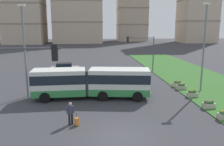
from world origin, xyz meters
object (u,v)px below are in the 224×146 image
object	(u,v)px
flower_planter_4	(177,84)
flower_planter_2	(192,93)
traffic_light_far_right	(144,47)
rolling_suitcase	(77,121)
flower_planter_3	(181,86)
articulated_bus	(92,82)
streetlight_left	(24,48)
pedestrian_crossing	(70,112)
streetlight_median	(204,44)
flower_planter_1	(209,104)
apartment_tower_centre	(132,1)
car_silver_hatch	(65,68)
traffic_light_near_left	(3,86)

from	to	relation	value
flower_planter_4	flower_planter_2	bearing A→B (deg)	-90.00
flower_planter_4	traffic_light_far_right	bearing A→B (deg)	101.25
rolling_suitcase	flower_planter_3	distance (m)	14.55
traffic_light_far_right	articulated_bus	bearing A→B (deg)	-122.29
traffic_light_far_right	streetlight_left	size ratio (longest dim) A/B	0.61
pedestrian_crossing	streetlight_median	size ratio (longest dim) A/B	0.18
flower_planter_1	streetlight_median	world-z (taller)	streetlight_median
flower_planter_1	apartment_tower_centre	size ratio (longest dim) A/B	0.03
streetlight_median	apartment_tower_centre	world-z (taller)	apartment_tower_centre
flower_planter_3	traffic_light_far_right	xyz separation A→B (m)	(-1.96, 11.10, 3.54)
flower_planter_1	traffic_light_far_right	world-z (taller)	traffic_light_far_right
car_silver_hatch	pedestrian_crossing	world-z (taller)	pedestrian_crossing
articulated_bus	flower_planter_1	bearing A→B (deg)	-21.91
apartment_tower_centre	flower_planter_2	bearing A→B (deg)	-96.32
flower_planter_4	streetlight_left	distance (m)	17.79
articulated_bus	flower_planter_1	size ratio (longest dim) A/B	10.88
flower_planter_1	streetlight_median	distance (m)	7.58
traffic_light_near_left	flower_planter_2	bearing A→B (deg)	36.78
car_silver_hatch	rolling_suitcase	bearing A→B (deg)	-81.49
traffic_light_near_left	apartment_tower_centre	world-z (taller)	apartment_tower_centre
traffic_light_near_left	car_silver_hatch	bearing A→B (deg)	89.78
pedestrian_crossing	traffic_light_near_left	distance (m)	6.74
flower_planter_4	traffic_light_far_right	xyz separation A→B (m)	(-1.96, 9.85, 3.54)
car_silver_hatch	traffic_light_near_left	size ratio (longest dim) A/B	0.72
rolling_suitcase	streetlight_median	size ratio (longest dim) A/B	0.10
flower_planter_1	flower_planter_4	size ratio (longest dim) A/B	1.00
pedestrian_crossing	streetlight_median	distance (m)	16.48
flower_planter_1	traffic_light_near_left	distance (m)	16.92
rolling_suitcase	articulated_bus	bearing A→B (deg)	80.36
articulated_bus	traffic_light_near_left	distance (m)	12.75
articulated_bus	flower_planter_4	xyz separation A→B (m)	(10.36, 3.45, -1.23)
streetlight_left	car_silver_hatch	bearing A→B (deg)	78.90
articulated_bus	streetlight_median	xyz separation A→B (m)	(12.26, 1.33, 3.63)
flower_planter_1	traffic_light_far_right	size ratio (longest dim) A/B	0.19
flower_planter_4	streetlight_median	xyz separation A→B (m)	(1.90, -2.12, 4.86)
flower_planter_4	pedestrian_crossing	bearing A→B (deg)	-140.20
traffic_light_far_right	flower_planter_4	bearing A→B (deg)	-78.75
flower_planter_2	traffic_light_near_left	world-z (taller)	traffic_light_near_left
articulated_bus	car_silver_hatch	world-z (taller)	articulated_bus
rolling_suitcase	traffic_light_far_right	distance (m)	22.46
car_silver_hatch	rolling_suitcase	xyz separation A→B (m)	(3.03, -20.21, -0.44)
traffic_light_far_right	apartment_tower_centre	size ratio (longest dim) A/B	0.14
flower_planter_1	traffic_light_near_left	size ratio (longest dim) A/B	0.17
car_silver_hatch	flower_planter_2	xyz separation A→B (m)	(14.52, -14.28, -0.33)
car_silver_hatch	pedestrian_crossing	size ratio (longest dim) A/B	2.61
pedestrian_crossing	streetlight_median	xyz separation A→B (m)	(13.85, 7.84, 4.28)
streetlight_median	flower_planter_2	bearing A→B (deg)	-132.12
flower_planter_4	streetlight_median	distance (m)	5.63
traffic_light_near_left	traffic_light_far_right	bearing A→B (deg)	63.14
rolling_suitcase	traffic_light_near_left	xyz separation A→B (m)	(-3.12, -5.00, 4.06)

